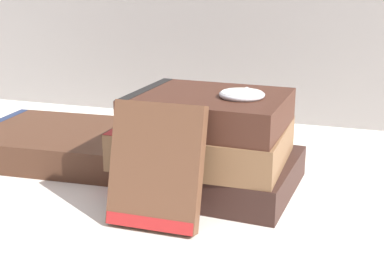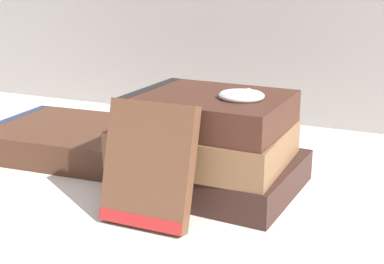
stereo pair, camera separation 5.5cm
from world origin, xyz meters
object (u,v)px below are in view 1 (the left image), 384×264
object	(u,v)px
book_side_left	(58,143)
book_leaning_front	(152,171)
book_flat_top	(205,110)
book_flat_bottom	(211,171)
book_flat_middle	(200,141)
reading_glasses	(213,143)
pocket_watch	(242,94)

from	to	relation	value
book_side_left	book_leaning_front	bearing A→B (deg)	-39.92
book_flat_top	book_side_left	distance (m)	0.24
book_side_left	book_leaning_front	size ratio (longest dim) A/B	1.89
book_flat_top	book_flat_bottom	bearing A→B (deg)	71.96
book_flat_bottom	book_flat_middle	xyz separation A→B (m)	(-0.01, -0.01, 0.04)
book_side_left	reading_glasses	bearing A→B (deg)	29.16
book_flat_top	pocket_watch	size ratio (longest dim) A/B	3.28
book_flat_bottom	book_flat_middle	bearing A→B (deg)	-132.53
book_flat_bottom	book_leaning_front	bearing A→B (deg)	-99.96
book_flat_top	pocket_watch	bearing A→B (deg)	-3.21
book_side_left	pocket_watch	world-z (taller)	pocket_watch
book_flat_middle	book_flat_top	size ratio (longest dim) A/B	1.06
book_leaning_front	book_flat_middle	bearing A→B (deg)	80.48
book_flat_top	book_leaning_front	bearing A→B (deg)	-100.64
book_side_left	reading_glasses	distance (m)	0.22
book_flat_bottom	pocket_watch	size ratio (longest dim) A/B	3.64
book_leaning_front	reading_glasses	bearing A→B (deg)	92.92
book_leaning_front	book_side_left	bearing A→B (deg)	143.20
pocket_watch	reading_glasses	world-z (taller)	pocket_watch
book_leaning_front	reading_glasses	size ratio (longest dim) A/B	1.06
book_flat_bottom	book_leaning_front	world-z (taller)	book_leaning_front
book_flat_bottom	book_side_left	size ratio (longest dim) A/B	0.83
book_flat_bottom	book_side_left	bearing A→B (deg)	174.39
book_flat_middle	pocket_watch	distance (m)	0.08
book_flat_bottom	book_flat_top	size ratio (longest dim) A/B	1.11
book_flat_top	book_leaning_front	world-z (taller)	book_leaning_front
book_leaning_front	reading_glasses	distance (m)	0.27
book_flat_bottom	book_flat_top	bearing A→B (deg)	-106.54
book_flat_middle	book_leaning_front	distance (m)	0.10
book_flat_top	reading_glasses	world-z (taller)	book_flat_top
book_leaning_front	pocket_watch	xyz separation A→B (m)	(0.06, 0.09, 0.06)
book_flat_top	pocket_watch	xyz separation A→B (m)	(0.04, -0.00, 0.02)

